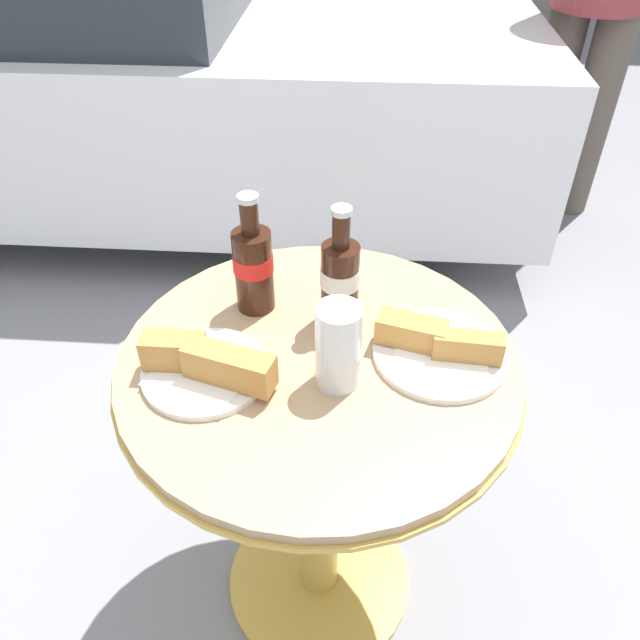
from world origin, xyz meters
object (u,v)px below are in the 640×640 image
object	(u,v)px
parked_car	(78,60)
drinking_glass	(338,350)
bistro_table	(319,439)
lunch_plate_near	(438,347)
cola_bottle_left	(253,266)
cola_bottle_right	(340,280)
lunch_plate_far	(206,366)

from	to	relation	value
parked_car	drinking_glass	bearing A→B (deg)	-58.76
bistro_table	lunch_plate_near	world-z (taller)	lunch_plate_near
cola_bottle_left	cola_bottle_right	bearing A→B (deg)	-11.78
bistro_table	parked_car	distance (m)	2.32
lunch_plate_far	cola_bottle_left	bearing A→B (deg)	75.14
cola_bottle_right	parked_car	size ratio (longest dim) A/B	0.06
bistro_table	parked_car	bearing A→B (deg)	121.24
cola_bottle_right	lunch_plate_near	size ratio (longest dim) A/B	1.01
bistro_table	lunch_plate_near	bearing A→B (deg)	4.50
bistro_table	parked_car	size ratio (longest dim) A/B	0.20
cola_bottle_right	lunch_plate_near	bearing A→B (deg)	-25.58
cola_bottle_left	parked_car	bearing A→B (deg)	120.17
drinking_glass	lunch_plate_near	size ratio (longest dim) A/B	0.65
cola_bottle_left	parked_car	size ratio (longest dim) A/B	0.06
cola_bottle_left	parked_car	world-z (taller)	parked_car
lunch_plate_near	lunch_plate_far	bearing A→B (deg)	-168.11
lunch_plate_near	cola_bottle_left	bearing A→B (deg)	160.73
bistro_table	lunch_plate_near	size ratio (longest dim) A/B	3.31
bistro_table	cola_bottle_right	bearing A→B (deg)	72.84
cola_bottle_left	lunch_plate_far	bearing A→B (deg)	-104.86
cola_bottle_right	drinking_glass	size ratio (longest dim) A/B	1.55
cola_bottle_right	parked_car	distance (m)	2.27
lunch_plate_near	bistro_table	bearing A→B (deg)	-175.50
lunch_plate_far	cola_bottle_right	bearing A→B (deg)	37.83
cola_bottle_left	cola_bottle_right	world-z (taller)	same
parked_car	bistro_table	bearing A→B (deg)	-58.76
lunch_plate_near	lunch_plate_far	world-z (taller)	lunch_plate_far
drinking_glass	parked_car	size ratio (longest dim) A/B	0.04
lunch_plate_near	lunch_plate_far	size ratio (longest dim) A/B	1.00
lunch_plate_far	bistro_table	bearing A→B (deg)	19.77
bistro_table	lunch_plate_far	bearing A→B (deg)	-160.23
cola_bottle_left	cola_bottle_right	size ratio (longest dim) A/B	1.00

